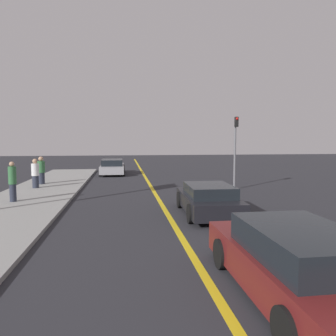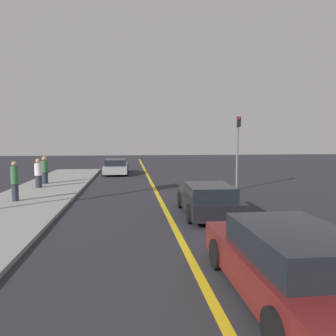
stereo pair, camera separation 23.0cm
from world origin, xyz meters
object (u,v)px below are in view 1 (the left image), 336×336
Objects in this scene: car_far_distant at (112,167)px; pedestrian_near_curb at (12,181)px; car_ahead_center at (208,199)px; traffic_light at (235,145)px; pedestrian_far_standing at (41,170)px; car_near_right_lane at (296,264)px; pedestrian_mid_group at (35,174)px.

pedestrian_near_curb is (-3.88, -12.01, 0.41)m from car_far_distant.
traffic_light is (3.08, 5.81, 1.92)m from car_ahead_center.
traffic_light is at bearing -14.80° from pedestrian_far_standing.
car_far_distant is (-4.01, 15.02, 0.03)m from car_ahead_center.
car_near_right_lane is 21.95m from car_far_distant.
car_near_right_lane reaches higher than car_ahead_center.
car_ahead_center is 6.85m from traffic_light.
pedestrian_mid_group is (-3.97, -7.93, 0.33)m from car_far_distant.
car_far_distant is 1.16× the size of traffic_light.
pedestrian_near_curb is at bearing -107.85° from car_far_distant.
car_far_distant is 7.47m from pedestrian_far_standing.
traffic_light is at bearing -52.41° from car_far_distant.
traffic_light is (11.13, -2.94, 1.54)m from pedestrian_far_standing.
pedestrian_far_standing is (-8.05, 8.75, 0.38)m from car_ahead_center.
pedestrian_mid_group is at bearing 140.05° from car_ahead_center.
car_ahead_center is 11.89m from pedestrian_far_standing.
car_near_right_lane is 1.16× the size of traffic_light.
car_near_right_lane is 6.59m from car_ahead_center.
pedestrian_near_curb is 0.43× the size of traffic_light.
car_near_right_lane is 17.25m from pedestrian_far_standing.
pedestrian_near_curb is 1.04× the size of pedestrian_far_standing.
car_near_right_lane is at bearing -79.88° from car_far_distant.
pedestrian_far_standing is 0.41× the size of traffic_light.
car_ahead_center is at bearing 88.65° from car_near_right_lane.
pedestrian_near_curb is (-7.72, 9.61, 0.36)m from car_near_right_lane.
car_far_distant is 8.88m from pedestrian_mid_group.
pedestrian_mid_group is (-0.09, 4.07, -0.08)m from pedestrian_near_curb.
car_near_right_lane is at bearing -104.65° from traffic_light.
pedestrian_near_curb is 1.07× the size of pedestrian_mid_group.
car_ahead_center is 2.57× the size of pedestrian_mid_group.
pedestrian_near_curb is at bearing -88.36° from pedestrian_far_standing.
car_near_right_lane is at bearing -89.76° from car_ahead_center.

